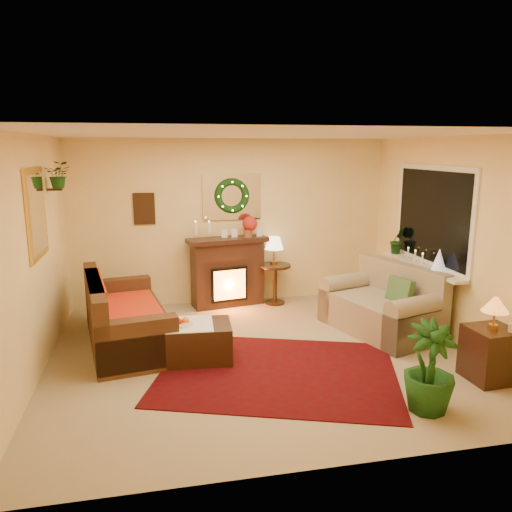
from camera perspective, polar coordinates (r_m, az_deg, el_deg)
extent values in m
plane|color=beige|center=(6.17, 0.67, -11.19)|extent=(5.00, 5.00, 0.00)
plane|color=white|center=(5.66, 0.74, 13.74)|extent=(5.00, 5.00, 0.00)
plane|color=#EFD88C|center=(7.96, -2.79, 3.89)|extent=(5.00, 5.00, 0.00)
plane|color=#EFD88C|center=(3.68, 8.30, -6.11)|extent=(5.00, 5.00, 0.00)
plane|color=#EFD88C|center=(5.79, -24.24, -0.33)|extent=(4.50, 4.50, 0.00)
plane|color=#EFD88C|center=(6.76, 21.89, 1.54)|extent=(4.50, 4.50, 0.00)
cube|color=#421410|center=(5.72, 2.51, -13.10)|extent=(3.09, 2.69, 0.01)
cube|color=brown|center=(6.56, -14.57, -6.11)|extent=(1.23, 2.17, 0.88)
cube|color=red|center=(6.68, -14.62, -5.55)|extent=(0.80, 1.30, 0.02)
cube|color=black|center=(7.88, -3.27, -1.75)|extent=(1.16, 0.55, 1.02)
sphere|color=#AE221E|center=(7.77, -0.71, 3.71)|extent=(0.23, 0.23, 0.23)
cylinder|color=white|center=(7.64, -6.92, 3.17)|extent=(0.06, 0.06, 0.19)
cylinder|color=white|center=(7.65, -5.37, 3.22)|extent=(0.06, 0.06, 0.18)
cube|color=white|center=(7.89, -2.79, 6.75)|extent=(0.92, 0.02, 0.72)
torus|color=#194719|center=(7.85, -2.75, 6.87)|extent=(0.55, 0.11, 0.55)
cube|color=#381E11|center=(7.81, -12.66, 5.31)|extent=(0.32, 0.03, 0.48)
cube|color=gold|center=(6.00, -23.83, 4.49)|extent=(0.03, 0.84, 1.00)
imported|color=#194719|center=(6.69, -21.51, 7.27)|extent=(0.33, 0.28, 0.36)
cube|color=#AC9B90|center=(6.97, 14.00, -5.10)|extent=(1.34, 1.78, 0.91)
cube|color=white|center=(7.17, 19.54, 4.31)|extent=(0.03, 1.86, 1.36)
cube|color=black|center=(7.17, 19.44, 4.31)|extent=(0.02, 1.70, 1.22)
cube|color=white|center=(7.24, 18.45, -1.03)|extent=(0.22, 1.86, 0.04)
cone|color=silver|center=(6.84, 20.19, -0.43)|extent=(0.20, 0.20, 0.30)
imported|color=#22561E|center=(7.81, 15.87, 1.68)|extent=(0.29, 0.23, 0.53)
cylinder|color=black|center=(8.00, 2.18, -3.20)|extent=(0.50, 0.50, 0.64)
cone|color=#FFF0BA|center=(7.89, 2.09, 0.73)|extent=(0.29, 0.29, 0.45)
cube|color=#512817|center=(6.01, 25.19, -10.28)|extent=(0.49, 0.49, 0.58)
cone|color=orange|center=(5.82, 25.59, -6.07)|extent=(0.28, 0.28, 0.41)
cube|color=black|center=(5.99, -8.01, -9.87)|extent=(1.09, 0.65, 0.44)
cylinder|color=silver|center=(5.87, -8.42, -7.83)|extent=(0.25, 0.25, 0.06)
imported|color=#265F2E|center=(5.05, 19.23, -11.81)|extent=(1.48, 1.48, 2.61)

